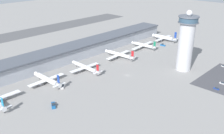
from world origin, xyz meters
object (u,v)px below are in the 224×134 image
at_px(airplane_gate_foxtrot, 164,38).
at_px(car_silver_sedan, 216,89).
at_px(service_truck_fuel, 163,45).
at_px(service_truck_baggage, 53,105).
at_px(airplane_gate_delta, 119,54).
at_px(service_truck_catering, 63,86).
at_px(control_tower, 186,42).
at_px(car_white_wagon, 222,83).
at_px(airplane_gate_bravo, 47,79).
at_px(car_navy_sedan, 224,66).
at_px(airplane_gate_charlie, 85,67).
at_px(airplane_gate_echo, 143,45).

relative_size(airplane_gate_foxtrot, car_silver_sedan, 7.72).
relative_size(service_truck_fuel, service_truck_baggage, 0.80).
distance_m(airplane_gate_delta, service_truck_catering, 82.91).
bearing_deg(control_tower, airplane_gate_foxtrot, 43.74).
bearing_deg(car_white_wagon, car_silver_sedan, -178.52).
relative_size(airplane_gate_bravo, car_navy_sedan, 7.14).
relative_size(airplane_gate_charlie, car_navy_sedan, 7.65).
bearing_deg(car_silver_sedan, car_navy_sedan, 15.22).
xyz_separation_m(car_navy_sedan, car_white_wagon, (-38.18, -13.62, 0.02)).
distance_m(car_navy_sedan, car_silver_sedan, 53.16).
bearing_deg(service_truck_baggage, airplane_gate_charlie, 28.95).
height_order(airplane_gate_foxtrot, service_truck_baggage, airplane_gate_foxtrot).
relative_size(airplane_gate_charlie, airplane_gate_delta, 1.00).
height_order(service_truck_catering, service_truck_baggage, service_truck_baggage).
distance_m(service_truck_fuel, car_silver_sedan, 115.28).
bearing_deg(service_truck_catering, service_truck_baggage, -138.97).
bearing_deg(airplane_gate_foxtrot, airplane_gate_delta, -179.63).
relative_size(airplane_gate_echo, airplane_gate_foxtrot, 1.16).
bearing_deg(car_navy_sedan, service_truck_fuel, 78.97).
xyz_separation_m(airplane_gate_delta, airplane_gate_foxtrot, (86.90, 0.56, 0.39)).
relative_size(airplane_gate_charlie, service_truck_baggage, 4.55).
bearing_deg(airplane_gate_charlie, service_truck_fuel, -4.82).
bearing_deg(control_tower, service_truck_catering, 152.99).
height_order(control_tower, airplane_gate_foxtrot, control_tower).
distance_m(control_tower, car_silver_sedan, 50.97).
height_order(airplane_gate_bravo, service_truck_fuel, airplane_gate_bravo).
bearing_deg(airplane_gate_charlie, airplane_gate_bravo, 176.12).
bearing_deg(car_silver_sedan, airplane_gate_charlie, 115.08).
distance_m(airplane_gate_delta, service_truck_baggage, 108.43).
xyz_separation_m(car_white_wagon, car_silver_sedan, (-13.12, -0.34, 0.03)).
xyz_separation_m(airplane_gate_delta, car_white_wagon, (14.52, -103.57, -3.53)).
bearing_deg(airplane_gate_bravo, car_silver_sedan, -50.42).
height_order(airplane_gate_delta, service_truck_baggage, airplane_gate_delta).
height_order(airplane_gate_charlie, service_truck_catering, airplane_gate_charlie).
distance_m(service_truck_baggage, car_navy_sedan, 166.93).
bearing_deg(car_navy_sedan, control_tower, 142.36).
height_order(car_navy_sedan, car_silver_sedan, car_silver_sedan).
relative_size(airplane_gate_bravo, airplane_gate_foxtrot, 1.01).
xyz_separation_m(service_truck_fuel, car_silver_sedan, (-66.88, -93.89, -0.38)).
relative_size(service_truck_catering, car_navy_sedan, 1.33).
distance_m(service_truck_catering, car_silver_sedan, 123.60).
relative_size(control_tower, airplane_gate_delta, 1.51).
xyz_separation_m(service_truck_catering, car_navy_sedan, (134.59, -77.35, -0.44)).
bearing_deg(car_silver_sedan, airplane_gate_foxtrot, 50.70).
distance_m(service_truck_catering, service_truck_fuel, 150.20).
height_order(airplane_gate_delta, car_navy_sedan, airplane_gate_delta).
bearing_deg(service_truck_fuel, airplane_gate_echo, 154.26).
bearing_deg(service_truck_fuel, airplane_gate_bravo, 175.42).
bearing_deg(service_truck_catering, control_tower, -27.01).
height_order(airplane_gate_bravo, airplane_gate_delta, airplane_gate_bravo).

